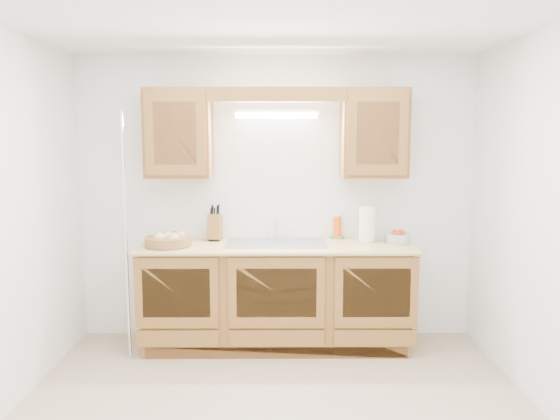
{
  "coord_description": "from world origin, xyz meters",
  "views": [
    {
      "loc": [
        0.01,
        -3.34,
        1.78
      ],
      "look_at": [
        0.03,
        0.85,
        1.23
      ],
      "focal_mm": 35.0,
      "sensor_mm": 36.0,
      "label": 1
    }
  ],
  "objects_px": {
    "fruit_basket": "(168,240)",
    "paper_towel": "(367,224)",
    "knife_block": "(215,227)",
    "apple_bowl": "(398,237)"
  },
  "relations": [
    {
      "from": "knife_block",
      "to": "apple_bowl",
      "type": "bearing_deg",
      "value": 1.19
    },
    {
      "from": "fruit_basket",
      "to": "knife_block",
      "type": "height_order",
      "value": "knife_block"
    },
    {
      "from": "fruit_basket",
      "to": "apple_bowl",
      "type": "xyz_separation_m",
      "value": [
        1.93,
        0.12,
        -0.0
      ]
    },
    {
      "from": "knife_block",
      "to": "paper_towel",
      "type": "relative_size",
      "value": 0.89
    },
    {
      "from": "fruit_basket",
      "to": "apple_bowl",
      "type": "bearing_deg",
      "value": 3.59
    },
    {
      "from": "knife_block",
      "to": "paper_towel",
      "type": "distance_m",
      "value": 1.32
    },
    {
      "from": "apple_bowl",
      "to": "fruit_basket",
      "type": "bearing_deg",
      "value": -176.41
    },
    {
      "from": "fruit_basket",
      "to": "paper_towel",
      "type": "bearing_deg",
      "value": 6.38
    },
    {
      "from": "fruit_basket",
      "to": "paper_towel",
      "type": "distance_m",
      "value": 1.69
    },
    {
      "from": "fruit_basket",
      "to": "knife_block",
      "type": "bearing_deg",
      "value": 37.74
    }
  ]
}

